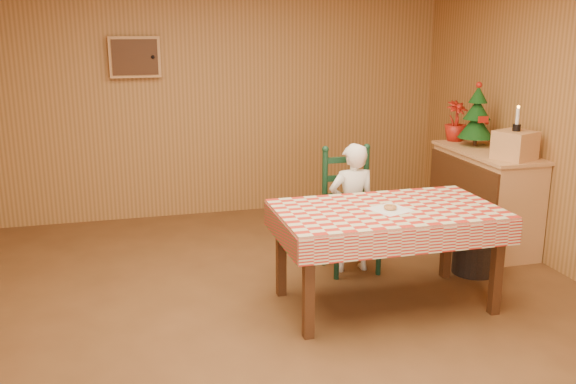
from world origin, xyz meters
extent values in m
plane|color=brown|center=(0.00, 0.00, 0.00)|extent=(6.00, 6.00, 0.00)
cube|color=#A6723C|center=(0.00, 3.00, 1.30)|extent=(5.00, 0.10, 2.60)
cube|color=tan|center=(-0.90, 2.94, 1.75)|extent=(0.52, 0.08, 0.42)
cube|color=#482713|center=(-0.90, 2.90, 1.75)|extent=(0.46, 0.02, 0.36)
sphere|color=black|center=(-0.72, 2.88, 1.75)|extent=(0.04, 0.04, 0.04)
cube|color=#482713|center=(0.77, 0.22, 0.72)|extent=(1.60, 0.90, 0.06)
cube|color=#482713|center=(0.05, -0.15, 0.34)|extent=(0.07, 0.07, 0.69)
cube|color=#482713|center=(1.49, -0.15, 0.34)|extent=(0.07, 0.07, 0.69)
cube|color=#482713|center=(0.05, 0.59, 0.34)|extent=(0.07, 0.07, 0.69)
cube|color=#482713|center=(1.49, 0.59, 0.34)|extent=(0.07, 0.07, 0.69)
cube|color=red|center=(0.77, 0.22, 0.76)|extent=(1.64, 0.94, 0.02)
cube|color=red|center=(0.77, -0.25, 0.66)|extent=(1.64, 0.02, 0.18)
cube|color=red|center=(0.77, 0.69, 0.66)|extent=(1.64, 0.02, 0.18)
cube|color=#335E2B|center=(-0.05, 0.22, 0.66)|extent=(0.02, 0.94, 0.18)
cube|color=#335E2B|center=(1.59, 0.22, 0.66)|extent=(0.02, 0.94, 0.18)
cube|color=black|center=(0.77, 0.95, 0.43)|extent=(0.44, 0.40, 0.04)
cylinder|color=black|center=(0.58, 0.78, 0.21)|extent=(0.04, 0.04, 0.41)
cylinder|color=black|center=(0.96, 0.78, 0.21)|extent=(0.04, 0.04, 0.41)
cylinder|color=black|center=(0.58, 1.12, 0.21)|extent=(0.04, 0.04, 0.41)
cylinder|color=black|center=(0.96, 1.12, 0.21)|extent=(0.04, 0.04, 0.41)
cylinder|color=black|center=(0.58, 1.12, 0.75)|extent=(0.05, 0.05, 0.60)
sphere|color=black|center=(0.58, 1.12, 1.05)|extent=(0.06, 0.06, 0.06)
cylinder|color=black|center=(0.96, 1.12, 0.75)|extent=(0.05, 0.05, 0.60)
sphere|color=black|center=(0.96, 1.12, 1.05)|extent=(0.06, 0.06, 0.06)
cube|color=black|center=(0.77, 1.12, 0.63)|extent=(0.38, 0.03, 0.05)
cube|color=black|center=(0.77, 1.12, 0.79)|extent=(0.38, 0.03, 0.05)
cube|color=black|center=(0.77, 1.12, 0.95)|extent=(0.38, 0.03, 0.05)
imported|color=white|center=(0.77, 0.95, 0.56)|extent=(0.41, 0.27, 1.12)
cube|color=white|center=(0.77, 0.17, 0.77)|extent=(0.34, 0.34, 0.00)
torus|color=#C18145|center=(0.77, 0.17, 0.79)|extent=(0.12, 0.12, 0.03)
cube|color=tan|center=(2.24, 1.24, 0.45)|extent=(0.50, 1.20, 0.90)
cube|color=tan|center=(2.24, 1.24, 0.92)|extent=(0.54, 1.24, 0.03)
cube|color=#482713|center=(1.98, 1.24, 0.45)|extent=(0.02, 1.20, 0.80)
cube|color=tan|center=(2.24, 0.84, 1.06)|extent=(0.39, 0.39, 0.25)
cylinder|color=#482713|center=(2.24, 1.49, 0.97)|extent=(0.04, 0.04, 0.08)
cone|color=#0B330E|center=(2.24, 1.49, 1.13)|extent=(0.34, 0.34, 0.24)
cone|color=#0B330E|center=(2.24, 1.49, 1.29)|extent=(0.26, 0.26, 0.20)
cone|color=#0B330E|center=(2.24, 1.49, 1.43)|extent=(0.18, 0.18, 0.16)
sphere|color=#A41A0F|center=(2.24, 1.49, 1.52)|extent=(0.06, 0.06, 0.06)
cube|color=#A41A0F|center=(2.22, 1.34, 1.21)|extent=(0.10, 0.02, 0.06)
sphere|color=#A41A0F|center=(2.32, 1.43, 1.16)|extent=(0.04, 0.04, 0.04)
sphere|color=#A41A0F|center=(2.17, 1.54, 1.23)|extent=(0.04, 0.04, 0.04)
sphere|color=#A41A0F|center=(2.28, 1.58, 1.33)|extent=(0.04, 0.04, 0.04)
imported|color=#A41A0F|center=(2.19, 1.79, 1.13)|extent=(0.26, 0.26, 0.40)
cylinder|color=black|center=(2.24, 0.84, 1.21)|extent=(0.07, 0.07, 0.06)
cylinder|color=white|center=(2.24, 0.84, 1.31)|extent=(0.03, 0.03, 0.14)
sphere|color=orange|center=(2.24, 0.84, 1.39)|extent=(0.02, 0.02, 0.02)
cylinder|color=black|center=(1.78, 0.61, 0.19)|extent=(0.50, 0.50, 0.38)
camera|label=1|loc=(-1.13, -3.99, 2.11)|focal=40.00mm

